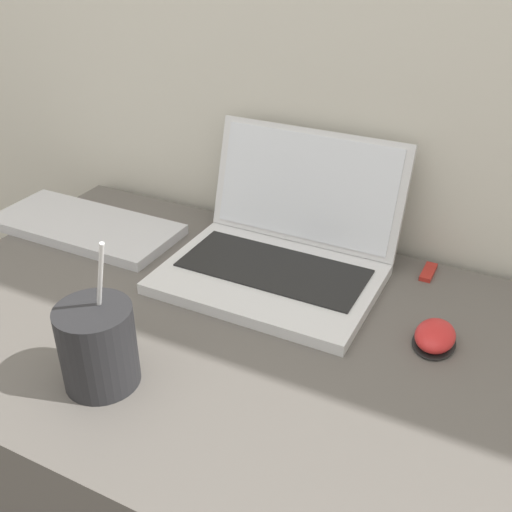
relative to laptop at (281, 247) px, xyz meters
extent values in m
cube|color=#5B5651|center=(-0.03, -0.19, -0.43)|extent=(1.03, 0.68, 0.76)
cube|color=silver|center=(0.00, -0.05, -0.04)|extent=(0.37, 0.26, 0.02)
cube|color=black|center=(0.00, -0.03, -0.02)|extent=(0.32, 0.14, 0.00)
cube|color=silver|center=(0.00, 0.11, 0.07)|extent=(0.37, 0.07, 0.20)
cube|color=white|center=(0.00, 0.10, 0.08)|extent=(0.34, 0.06, 0.18)
cylinder|color=#232326|center=(-0.10, -0.38, 0.01)|extent=(0.10, 0.10, 0.12)
cylinder|color=black|center=(-0.10, -0.38, 0.07)|extent=(0.09, 0.09, 0.01)
cylinder|color=white|center=(-0.09, -0.37, 0.09)|extent=(0.07, 0.04, 0.19)
ellipsoid|color=black|center=(0.29, -0.09, -0.04)|extent=(0.06, 0.09, 0.01)
ellipsoid|color=red|center=(0.29, -0.09, -0.03)|extent=(0.06, 0.08, 0.03)
cube|color=silver|center=(-0.42, -0.04, -0.04)|extent=(0.38, 0.17, 0.02)
cube|color=#B2261E|center=(0.24, 0.11, -0.04)|extent=(0.02, 0.06, 0.01)
camera|label=1|loc=(0.38, -0.84, 0.52)|focal=42.00mm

